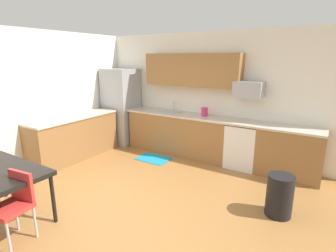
{
  "coord_description": "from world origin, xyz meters",
  "views": [
    {
      "loc": [
        2.38,
        -2.78,
        2.16
      ],
      "look_at": [
        0.0,
        1.0,
        1.0
      ],
      "focal_mm": 28.22,
      "sensor_mm": 36.0,
      "label": 1
    }
  ],
  "objects_px": {
    "trash_bin": "(280,196)",
    "chair_near_table": "(15,201)",
    "microwave": "(249,90)",
    "refrigerator": "(121,106)",
    "kettle": "(204,112)",
    "oven_range": "(243,145)"
  },
  "relations": [
    {
      "from": "trash_bin",
      "to": "chair_near_table",
      "type": "bearing_deg",
      "value": -139.3
    },
    {
      "from": "microwave",
      "to": "trash_bin",
      "type": "relative_size",
      "value": 0.9
    },
    {
      "from": "refrigerator",
      "to": "chair_near_table",
      "type": "xyz_separation_m",
      "value": [
        1.53,
        -3.6,
        -0.44
      ]
    },
    {
      "from": "microwave",
      "to": "chair_near_table",
      "type": "xyz_separation_m",
      "value": [
        -1.62,
        -3.78,
        -1.05
      ]
    },
    {
      "from": "refrigerator",
      "to": "chair_near_table",
      "type": "relative_size",
      "value": 2.23
    },
    {
      "from": "microwave",
      "to": "trash_bin",
      "type": "height_order",
      "value": "microwave"
    },
    {
      "from": "refrigerator",
      "to": "chair_near_table",
      "type": "bearing_deg",
      "value": -67.03
    },
    {
      "from": "chair_near_table",
      "to": "kettle",
      "type": "xyz_separation_m",
      "value": [
        0.73,
        3.73,
        0.52
      ]
    },
    {
      "from": "refrigerator",
      "to": "oven_range",
      "type": "relative_size",
      "value": 2.08
    },
    {
      "from": "refrigerator",
      "to": "kettle",
      "type": "height_order",
      "value": "refrigerator"
    },
    {
      "from": "oven_range",
      "to": "microwave",
      "type": "xyz_separation_m",
      "value": [
        -0.0,
        0.1,
        1.1
      ]
    },
    {
      "from": "refrigerator",
      "to": "microwave",
      "type": "distance_m",
      "value": 3.21
    },
    {
      "from": "oven_range",
      "to": "trash_bin",
      "type": "bearing_deg",
      "value": -56.41
    },
    {
      "from": "kettle",
      "to": "refrigerator",
      "type": "bearing_deg",
      "value": -176.7
    },
    {
      "from": "chair_near_table",
      "to": "refrigerator",
      "type": "bearing_deg",
      "value": 112.97
    },
    {
      "from": "oven_range",
      "to": "chair_near_table",
      "type": "bearing_deg",
      "value": -113.82
    },
    {
      "from": "refrigerator",
      "to": "microwave",
      "type": "bearing_deg",
      "value": 3.27
    },
    {
      "from": "microwave",
      "to": "trash_bin",
      "type": "bearing_deg",
      "value": -58.14
    },
    {
      "from": "refrigerator",
      "to": "oven_range",
      "type": "xyz_separation_m",
      "value": [
        3.15,
        0.08,
        -0.49
      ]
    },
    {
      "from": "microwave",
      "to": "kettle",
      "type": "xyz_separation_m",
      "value": [
        -0.89,
        -0.05,
        -0.54
      ]
    },
    {
      "from": "trash_bin",
      "to": "microwave",
      "type": "bearing_deg",
      "value": 121.86
    },
    {
      "from": "oven_range",
      "to": "microwave",
      "type": "height_order",
      "value": "microwave"
    }
  ]
}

